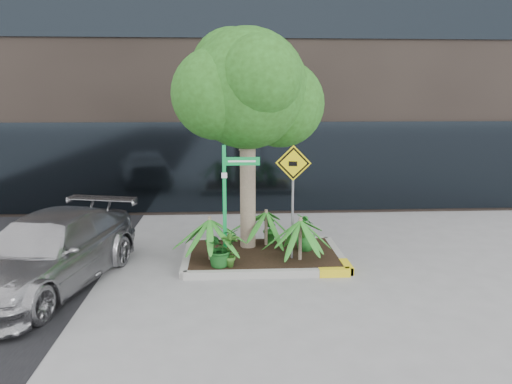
{
  "coord_description": "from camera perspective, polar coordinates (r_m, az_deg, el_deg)",
  "views": [
    {
      "loc": [
        -0.54,
        -9.84,
        3.41
      ],
      "look_at": [
        0.04,
        0.2,
        1.48
      ],
      "focal_mm": 35.0,
      "sensor_mm": 36.0,
      "label": 1
    }
  ],
  "objects": [
    {
      "name": "cattle_sign",
      "position": [
        9.99,
        4.25,
        1.08
      ],
      "size": [
        0.71,
        0.16,
        2.32
      ],
      "rotation": [
        0.0,
        0.0,
        -0.19
      ],
      "color": "slate",
      "rests_on": "ground"
    },
    {
      "name": "shrub_b",
      "position": [
        10.8,
        5.63,
        -4.56
      ],
      "size": [
        0.59,
        0.59,
        0.8
      ],
      "primitive_type": "imported",
      "rotation": [
        0.0,
        0.0,
        2.01
      ],
      "color": "#216F24",
      "rests_on": "planter"
    },
    {
      "name": "tree",
      "position": [
        10.64,
        -1.0,
        11.7
      ],
      "size": [
        3.26,
        2.89,
        4.88
      ],
      "color": "tan",
      "rests_on": "ground"
    },
    {
      "name": "ground",
      "position": [
        10.43,
        -0.17,
        -8.24
      ],
      "size": [
        80.0,
        80.0,
        0.0
      ],
      "primitive_type": "plane",
      "color": "gray",
      "rests_on": "ground"
    },
    {
      "name": "planter",
      "position": [
        10.67,
        0.99,
        -7.22
      ],
      "size": [
        3.35,
        2.36,
        0.15
      ],
      "color": "#9E9E99",
      "rests_on": "ground"
    },
    {
      "name": "parked_car",
      "position": [
        9.79,
        -22.78,
        -6.38
      ],
      "size": [
        2.87,
        4.82,
        1.31
      ],
      "primitive_type": "imported",
      "rotation": [
        0.0,
        0.0,
        -0.25
      ],
      "color": "#9E9EA3",
      "rests_on": "ground"
    },
    {
      "name": "shrub_d",
      "position": [
        11.24,
        1.62,
        -4.26
      ],
      "size": [
        0.45,
        0.45,
        0.66
      ],
      "primitive_type": "imported",
      "rotation": [
        0.0,
        0.0,
        4.99
      ],
      "color": "#206C1F",
      "rests_on": "planter"
    },
    {
      "name": "palm_back",
      "position": [
        11.03,
        1.16,
        -2.3
      ],
      "size": [
        0.9,
        0.9,
        1.0
      ],
      "color": "tan",
      "rests_on": "ground"
    },
    {
      "name": "street_sign_post",
      "position": [
        9.76,
        -3.33,
        -0.18
      ],
      "size": [
        0.74,
        0.73,
        2.5
      ],
      "rotation": [
        0.0,
        0.0,
        -0.01
      ],
      "color": "#0EA144",
      "rests_on": "ground"
    },
    {
      "name": "shrub_a",
      "position": [
        9.78,
        -4.15,
        -6.35
      ],
      "size": [
        0.94,
        0.94,
        0.75
      ],
      "primitive_type": "imported",
      "rotation": [
        0.0,
        0.0,
        0.64
      ],
      "color": "#17521B",
      "rests_on": "planter"
    },
    {
      "name": "palm_front",
      "position": [
        10.04,
        5.11,
        -3.21
      ],
      "size": [
        1.0,
        1.0,
        1.11
      ],
      "color": "tan",
      "rests_on": "ground"
    },
    {
      "name": "shrub_c",
      "position": [
        9.73,
        -2.94,
        -6.53
      ],
      "size": [
        0.4,
        0.4,
        0.71
      ],
      "primitive_type": "imported",
      "rotation": [
        0.0,
        0.0,
        3.06
      ],
      "color": "#387323",
      "rests_on": "planter"
    },
    {
      "name": "palm_left",
      "position": [
        10.06,
        -5.33,
        -3.12
      ],
      "size": [
        1.01,
        1.01,
        1.12
      ],
      "color": "tan",
      "rests_on": "ground"
    }
  ]
}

